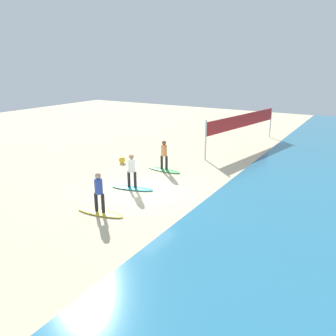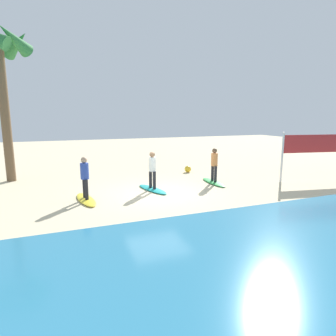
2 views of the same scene
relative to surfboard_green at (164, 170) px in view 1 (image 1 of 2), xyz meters
name	(u,v)px [view 1 (image 1 of 2)]	position (x,y,z in m)	size (l,w,h in m)	color
ground_plane	(143,191)	(3.25, 0.84, -0.04)	(60.00, 60.00, 0.00)	beige
surfboard_green	(164,170)	(0.00, 0.00, 0.00)	(2.10, 0.56, 0.09)	green
surfer_green	(164,153)	(0.00, 0.00, 0.99)	(0.32, 0.46, 1.64)	#232328
surfboard_teal	(132,188)	(3.26, 0.20, 0.00)	(2.10, 0.56, 0.09)	teal
surfer_teal	(132,168)	(3.26, 0.20, 0.99)	(0.32, 0.45, 1.64)	#232328
surfboard_yellow	(100,213)	(6.19, 0.77, 0.00)	(2.10, 0.56, 0.09)	yellow
surfer_yellow	(99,190)	(6.19, 0.77, 0.99)	(0.32, 0.46, 1.64)	#232328
volleyball_net	(243,122)	(-7.69, 1.81, 1.74)	(8.95, 1.73, 2.50)	silver
beach_ball	(122,160)	(0.01, -2.97, 0.15)	(0.38, 0.38, 0.38)	yellow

